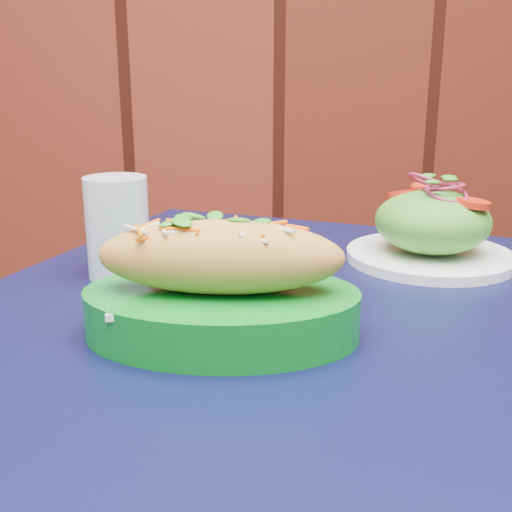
{
  "coord_description": "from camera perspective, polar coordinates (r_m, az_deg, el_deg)",
  "views": [
    {
      "loc": [
        -0.04,
        1.27,
        0.98
      ],
      "look_at": [
        -0.04,
        1.85,
        0.81
      ],
      "focal_mm": 45.0,
      "sensor_mm": 36.0,
      "label": 1
    }
  ],
  "objects": [
    {
      "name": "water_glass",
      "position": [
        0.74,
        -12.2,
        2.5
      ],
      "size": [
        0.07,
        0.07,
        0.12
      ],
      "primitive_type": "cylinder",
      "color": "silver",
      "rests_on": "cafe_table"
    },
    {
      "name": "banh_mi_basket",
      "position": [
        0.57,
        -3.11,
        -2.92
      ],
      "size": [
        0.25,
        0.17,
        0.11
      ],
      "rotation": [
        0.0,
        0.0,
        -0.05
      ],
      "color": "#0A741D",
      "rests_on": "cafe_table"
    },
    {
      "name": "salad_plate",
      "position": [
        0.82,
        15.36,
        2.36
      ],
      "size": [
        0.21,
        0.21,
        0.1
      ],
      "rotation": [
        0.0,
        0.0,
        -0.3
      ],
      "color": "white",
      "rests_on": "cafe_table"
    },
    {
      "name": "cafe_table",
      "position": [
        0.65,
        7.65,
        -13.28
      ],
      "size": [
        1.03,
        1.03,
        0.75
      ],
      "rotation": [
        0.0,
        0.0,
        -0.35
      ],
      "color": "black",
      "rests_on": "ground"
    }
  ]
}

